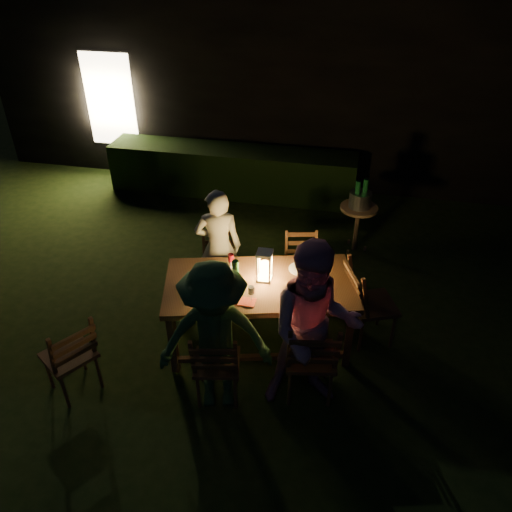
% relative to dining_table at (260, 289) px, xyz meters
% --- Properties ---
extents(garden_envelope, '(40.00, 40.00, 3.20)m').
position_rel_dining_table_xyz_m(garden_envelope, '(-0.72, 5.97, 0.83)').
color(garden_envelope, black).
rests_on(garden_envelope, ground).
extents(dining_table, '(2.17, 1.45, 0.83)m').
position_rel_dining_table_xyz_m(dining_table, '(0.00, 0.00, 0.00)').
color(dining_table, '#54341C').
rests_on(dining_table, ground).
extents(chair_near_left, '(0.52, 0.54, 0.98)m').
position_rel_dining_table_xyz_m(chair_near_left, '(-0.25, -0.86, -0.45)').
color(chair_near_left, '#54341C').
rests_on(chair_near_left, ground).
extents(chair_near_right, '(0.56, 0.59, 1.07)m').
position_rel_dining_table_xyz_m(chair_near_right, '(0.63, -0.64, -0.42)').
color(chair_near_right, '#54341C').
rests_on(chair_near_right, ground).
extents(chair_far_left, '(0.50, 0.53, 0.93)m').
position_rel_dining_table_xyz_m(chair_far_left, '(-0.63, 0.63, -0.46)').
color(chair_far_left, '#54341C').
rests_on(chair_far_left, ground).
extents(chair_far_right, '(0.49, 0.51, 0.90)m').
position_rel_dining_table_xyz_m(chair_far_right, '(0.34, 0.88, -0.47)').
color(chair_far_right, '#54341C').
rests_on(chair_far_right, ground).
extents(chair_end, '(0.65, 0.63, 1.06)m').
position_rel_dining_table_xyz_m(chair_end, '(1.19, 0.30, -0.42)').
color(chair_end, '#54341C').
rests_on(chair_end, ground).
extents(chair_spare, '(0.65, 0.64, 1.00)m').
position_rel_dining_table_xyz_m(chair_spare, '(-1.67, -1.06, -0.44)').
color(chair_spare, '#54341C').
rests_on(chair_spare, ground).
extents(person_house_side, '(0.62, 0.49, 1.50)m').
position_rel_dining_table_xyz_m(person_house_side, '(-0.64, 0.68, 0.01)').
color(person_house_side, beige).
rests_on(person_house_side, ground).
extents(person_opp_right, '(1.02, 0.88, 1.81)m').
position_rel_dining_table_xyz_m(person_opp_right, '(0.64, -0.68, 0.16)').
color(person_opp_right, '#CC8CAC').
rests_on(person_opp_right, ground).
extents(person_opp_left, '(1.17, 0.85, 1.63)m').
position_rel_dining_table_xyz_m(person_opp_left, '(-0.23, -0.91, 0.07)').
color(person_opp_left, '#2D5B2E').
rests_on(person_opp_left, ground).
extents(lantern, '(0.16, 0.16, 0.35)m').
position_rel_dining_table_xyz_m(lantern, '(0.04, 0.06, 0.24)').
color(lantern, white).
rests_on(lantern, dining_table).
extents(plate_far_left, '(0.25, 0.25, 0.01)m').
position_rel_dining_table_xyz_m(plate_far_left, '(-0.59, 0.08, 0.09)').
color(plate_far_left, white).
rests_on(plate_far_left, dining_table).
extents(plate_near_left, '(0.25, 0.25, 0.01)m').
position_rel_dining_table_xyz_m(plate_near_left, '(-0.48, -0.35, 0.09)').
color(plate_near_left, white).
rests_on(plate_near_left, dining_table).
extents(plate_far_right, '(0.25, 0.25, 0.01)m').
position_rel_dining_table_xyz_m(plate_far_right, '(0.38, 0.32, 0.09)').
color(plate_far_right, white).
rests_on(plate_far_right, dining_table).
extents(plate_near_right, '(0.25, 0.25, 0.01)m').
position_rel_dining_table_xyz_m(plate_near_right, '(0.49, -0.10, 0.09)').
color(plate_near_right, white).
rests_on(plate_near_right, dining_table).
extents(wineglass_a, '(0.06, 0.06, 0.18)m').
position_rel_dining_table_xyz_m(wineglass_a, '(-0.36, 0.20, 0.17)').
color(wineglass_a, '#59070F').
rests_on(wineglass_a, dining_table).
extents(wineglass_b, '(0.06, 0.06, 0.18)m').
position_rel_dining_table_xyz_m(wineglass_b, '(-0.67, -0.30, 0.17)').
color(wineglass_b, '#59070F').
rests_on(wineglass_b, dining_table).
extents(wineglass_c, '(0.06, 0.06, 0.18)m').
position_rel_dining_table_xyz_m(wineglass_c, '(0.36, -0.20, 0.17)').
color(wineglass_c, '#59070F').
rests_on(wineglass_c, dining_table).
extents(wineglass_d, '(0.06, 0.06, 0.18)m').
position_rel_dining_table_xyz_m(wineglass_d, '(0.56, 0.33, 0.17)').
color(wineglass_d, '#59070F').
rests_on(wineglass_d, dining_table).
extents(wineglass_e, '(0.06, 0.06, 0.18)m').
position_rel_dining_table_xyz_m(wineglass_e, '(-0.02, -0.32, 0.17)').
color(wineglass_e, silver).
rests_on(wineglass_e, dining_table).
extents(bottle_table, '(0.07, 0.07, 0.28)m').
position_rel_dining_table_xyz_m(bottle_table, '(-0.24, -0.06, 0.22)').
color(bottle_table, '#0F471E').
rests_on(bottle_table, dining_table).
extents(napkin_left, '(0.18, 0.14, 0.01)m').
position_rel_dining_table_xyz_m(napkin_left, '(-0.07, -0.35, 0.09)').
color(napkin_left, red).
rests_on(napkin_left, dining_table).
extents(napkin_right, '(0.18, 0.14, 0.01)m').
position_rel_dining_table_xyz_m(napkin_right, '(0.61, -0.15, 0.09)').
color(napkin_right, red).
rests_on(napkin_right, dining_table).
extents(phone, '(0.14, 0.07, 0.01)m').
position_rel_dining_table_xyz_m(phone, '(-0.53, -0.44, 0.09)').
color(phone, black).
rests_on(phone, dining_table).
extents(side_table, '(0.52, 0.52, 0.70)m').
position_rel_dining_table_xyz_m(side_table, '(0.97, 2.15, -0.13)').
color(side_table, olive).
rests_on(side_table, ground).
extents(ice_bucket, '(0.30, 0.30, 0.22)m').
position_rel_dining_table_xyz_m(ice_bucket, '(0.97, 2.15, 0.06)').
color(ice_bucket, '#A5A8AD').
rests_on(ice_bucket, side_table).
extents(bottle_bucket_a, '(0.07, 0.07, 0.32)m').
position_rel_dining_table_xyz_m(bottle_bucket_a, '(0.92, 2.11, 0.11)').
color(bottle_bucket_a, '#0F471E').
rests_on(bottle_bucket_a, side_table).
extents(bottle_bucket_b, '(0.07, 0.07, 0.32)m').
position_rel_dining_table_xyz_m(bottle_bucket_b, '(1.02, 2.19, 0.11)').
color(bottle_bucket_b, '#0F471E').
rests_on(bottle_bucket_b, side_table).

